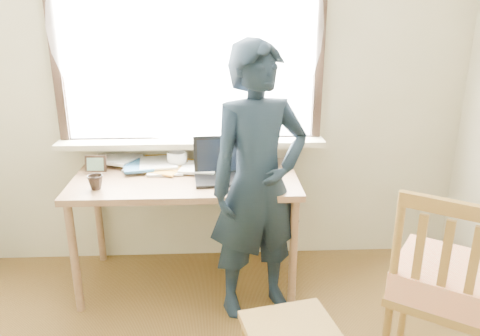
{
  "coord_description": "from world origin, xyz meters",
  "views": [
    {
      "loc": [
        -0.01,
        -1.25,
        1.84
      ],
      "look_at": [
        0.09,
        0.95,
        1.07
      ],
      "focal_mm": 35.0,
      "sensor_mm": 36.0,
      "label": 1
    }
  ],
  "objects_px": {
    "desk": "(186,188)",
    "mug_white": "(177,160)",
    "laptop": "(223,169)",
    "mug_dark": "(95,182)",
    "person": "(258,184)",
    "side_chair": "(446,282)"
  },
  "relations": [
    {
      "from": "desk",
      "to": "mug_dark",
      "type": "distance_m",
      "value": 0.58
    },
    {
      "from": "laptop",
      "to": "mug_white",
      "type": "xyz_separation_m",
      "value": [
        -0.32,
        0.22,
        -0.01
      ]
    },
    {
      "from": "side_chair",
      "to": "mug_dark",
      "type": "bearing_deg",
      "value": 157.73
    },
    {
      "from": "desk",
      "to": "person",
      "type": "relative_size",
      "value": 0.87
    },
    {
      "from": "laptop",
      "to": "side_chair",
      "type": "bearing_deg",
      "value": -40.71
    },
    {
      "from": "laptop",
      "to": "mug_white",
      "type": "bearing_deg",
      "value": 145.31
    },
    {
      "from": "mug_white",
      "to": "mug_dark",
      "type": "xyz_separation_m",
      "value": [
        -0.46,
        -0.38,
        -0.01
      ]
    },
    {
      "from": "laptop",
      "to": "side_chair",
      "type": "height_order",
      "value": "side_chair"
    },
    {
      "from": "desk",
      "to": "laptop",
      "type": "bearing_deg",
      "value": -6.21
    },
    {
      "from": "laptop",
      "to": "mug_dark",
      "type": "bearing_deg",
      "value": -168.01
    },
    {
      "from": "desk",
      "to": "mug_dark",
      "type": "relative_size",
      "value": 15.29
    },
    {
      "from": "desk",
      "to": "laptop",
      "type": "relative_size",
      "value": 3.69
    },
    {
      "from": "mug_white",
      "to": "side_chair",
      "type": "xyz_separation_m",
      "value": [
        1.39,
        -1.14,
        -0.28
      ]
    },
    {
      "from": "mug_dark",
      "to": "mug_white",
      "type": "bearing_deg",
      "value": 39.64
    },
    {
      "from": "desk",
      "to": "mug_dark",
      "type": "height_order",
      "value": "mug_dark"
    },
    {
      "from": "mug_white",
      "to": "laptop",
      "type": "bearing_deg",
      "value": -34.69
    },
    {
      "from": "desk",
      "to": "mug_white",
      "type": "relative_size",
      "value": 10.62
    },
    {
      "from": "side_chair",
      "to": "desk",
      "type": "bearing_deg",
      "value": 144.25
    },
    {
      "from": "mug_white",
      "to": "side_chair",
      "type": "bearing_deg",
      "value": -39.43
    },
    {
      "from": "side_chair",
      "to": "person",
      "type": "bearing_deg",
      "value": 143.66
    },
    {
      "from": "mug_white",
      "to": "person",
      "type": "xyz_separation_m",
      "value": [
        0.52,
        -0.5,
        0.0
      ]
    },
    {
      "from": "mug_white",
      "to": "mug_dark",
      "type": "relative_size",
      "value": 1.44
    }
  ]
}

